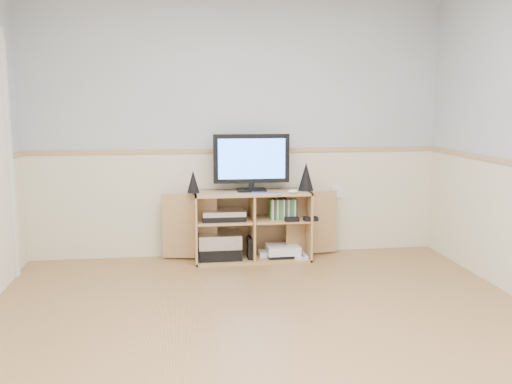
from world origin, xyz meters
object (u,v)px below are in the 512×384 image
Objects in this scene: media_cabinet at (252,224)px; monitor at (251,160)px; game_consoles at (281,251)px; keyboard at (266,193)px.

monitor is (0.00, -0.00, 0.61)m from media_cabinet.
media_cabinet is 0.39m from game_consoles.
media_cabinet is 6.11× the size of keyboard.
monitor reaches higher than game_consoles.
keyboard is 0.62× the size of game_consoles.
monitor is at bearing 167.80° from game_consoles.
keyboard reaches higher than game_consoles.
keyboard is 0.62m from game_consoles.
game_consoles is at bearing -12.20° from monitor.
media_cabinet is at bearing 167.29° from game_consoles.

